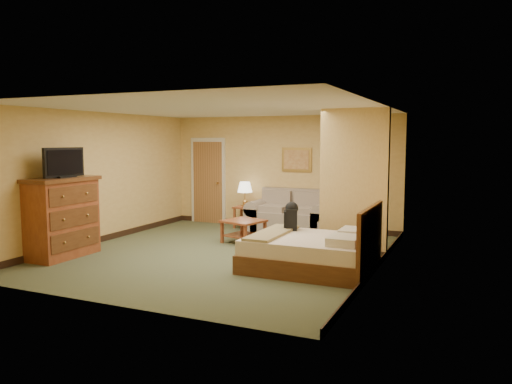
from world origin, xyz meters
The scene contains 17 objects.
floor centered at (0.00, 0.00, 0.00)m, with size 6.00×6.00×0.00m, color #495034.
ceiling centered at (0.00, 0.00, 2.60)m, with size 6.00×6.00×0.00m, color white.
back_wall centered at (0.00, 3.00, 1.30)m, with size 5.50×0.02×2.60m, color tan.
left_wall centered at (-2.75, 0.00, 1.30)m, with size 0.02×6.00×2.60m, color tan.
right_wall centered at (2.75, 0.00, 1.30)m, with size 0.02×6.00×2.60m, color tan.
partition centered at (2.15, 0.93, 1.30)m, with size 1.20×0.15×2.60m, color tan.
door centered at (-1.95, 2.96, 1.03)m, with size 0.94×0.16×2.10m.
baseboard centered at (0.00, 2.99, 0.06)m, with size 5.50×0.02×0.12m, color black.
loveseat centered at (0.36, 2.58, 0.31)m, with size 1.88×0.88×0.95m.
side_table centered at (-0.79, 2.65, 0.33)m, with size 0.46×0.46×0.50m.
table_lamp centered at (-0.79, 2.65, 0.94)m, with size 0.35×0.35×0.57m.
coffee_table centered at (-0.09, 1.10, 0.33)m, with size 0.87×0.87×0.46m.
wall_picture centered at (0.36, 2.97, 1.60)m, with size 0.71×0.04×0.55m.
dresser centered at (-2.48, -1.30, 0.71)m, with size 0.69×1.31×1.40m.
tv centered at (-2.38, -1.30, 1.65)m, with size 0.23×0.85×0.52m.
bed centered at (1.82, -0.36, 0.29)m, with size 1.96×1.64×1.06m.
backpack centered at (1.28, 0.14, 0.78)m, with size 0.27×0.32×0.48m.
Camera 1 is at (4.14, -7.78, 2.05)m, focal length 35.00 mm.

